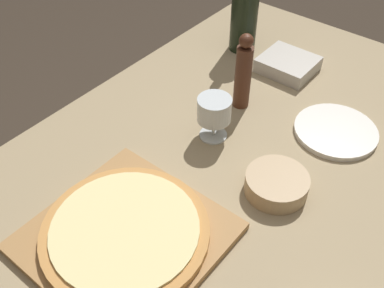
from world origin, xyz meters
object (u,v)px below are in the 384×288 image
Objects in this scene: pepper_mill at (243,73)px; pizza at (125,231)px; wine_glass at (214,111)px; wine_bottle at (245,6)px; small_bowl at (277,184)px.

pizza is at bearing -82.28° from pepper_mill.
pepper_mill is 0.16m from wine_glass.
small_bowl is (0.41, -0.47, -0.13)m from wine_bottle.
wine_bottle reaches higher than pepper_mill.
small_bowl is (0.23, -0.06, -0.06)m from wine_glass.
wine_bottle is 2.42× the size of small_bowl.
wine_bottle is at bearing 123.57° from pepper_mill.
wine_glass is (0.19, -0.41, -0.07)m from wine_bottle.
small_bowl is (0.17, 0.31, -0.01)m from pizza.
wine_bottle reaches higher than small_bowl.
pepper_mill is at bearing 97.72° from pizza.
pizza is 0.54m from pepper_mill.
pepper_mill reaches higher than small_bowl.
wine_bottle is 0.64m from small_bowl.
wine_glass is 0.24m from small_bowl.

